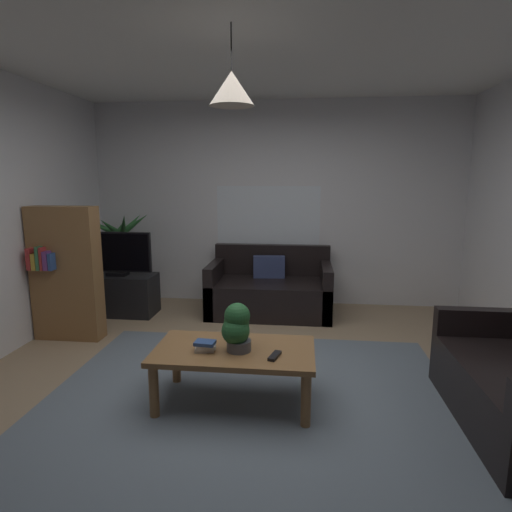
{
  "coord_description": "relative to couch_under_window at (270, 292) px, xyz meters",
  "views": [
    {
      "loc": [
        0.38,
        -3.06,
        1.67
      ],
      "look_at": [
        0.0,
        0.3,
        1.05
      ],
      "focal_mm": 29.49,
      "sensor_mm": 36.0,
      "label": 1
    }
  ],
  "objects": [
    {
      "name": "book_on_table_2",
      "position": [
        -0.3,
        -2.28,
        0.22
      ],
      "size": [
        0.15,
        0.12,
        0.03
      ],
      "primitive_type": "cube",
      "rotation": [
        0.0,
        0.0,
        -0.1
      ],
      "color": "#2D4C8C",
      "rests_on": "coffee_table"
    },
    {
      "name": "coffee_table",
      "position": [
        -0.09,
        -2.2,
        0.09
      ],
      "size": [
        1.19,
        0.65,
        0.43
      ],
      "color": "olive",
      "rests_on": "ground"
    },
    {
      "name": "couch_under_window",
      "position": [
        0.0,
        0.0,
        0.0
      ],
      "size": [
        1.51,
        0.86,
        0.82
      ],
      "color": "black",
      "rests_on": "ground"
    },
    {
      "name": "ceiling",
      "position": [
        0.02,
        -2.05,
        2.41
      ],
      "size": [
        4.87,
        5.09,
        0.02
      ],
      "primitive_type": "cube",
      "color": "white"
    },
    {
      "name": "wall_back",
      "position": [
        0.02,
        0.52,
        1.06
      ],
      "size": [
        4.99,
        0.06,
        2.67
      ],
      "primitive_type": "cube",
      "color": "silver",
      "rests_on": "ground"
    },
    {
      "name": "tv",
      "position": [
        -1.87,
        -0.28,
        0.5
      ],
      "size": [
        0.87,
        0.16,
        0.54
      ],
      "color": "black",
      "rests_on": "tv_stand"
    },
    {
      "name": "book_on_table_1",
      "position": [
        -0.29,
        -2.26,
        0.19
      ],
      "size": [
        0.15,
        0.14,
        0.03
      ],
      "primitive_type": "cube",
      "rotation": [
        0.0,
        0.0,
        0.17
      ],
      "color": "beige",
      "rests_on": "coffee_table"
    },
    {
      "name": "potted_plant_on_table",
      "position": [
        -0.07,
        -2.22,
        0.34
      ],
      "size": [
        0.22,
        0.23,
        0.36
      ],
      "color": "#4C4C51",
      "rests_on": "coffee_table"
    },
    {
      "name": "tv_stand",
      "position": [
        -1.87,
        -0.26,
        -0.02
      ],
      "size": [
        0.9,
        0.44,
        0.5
      ],
      "primitive_type": "cube",
      "color": "black",
      "rests_on": "ground"
    },
    {
      "name": "book_on_table_0",
      "position": [
        -0.3,
        -2.27,
        0.17
      ],
      "size": [
        0.15,
        0.1,
        0.02
      ],
      "primitive_type": "cube",
      "rotation": [
        0.0,
        0.0,
        0.17
      ],
      "color": "beige",
      "rests_on": "coffee_table"
    },
    {
      "name": "rug",
      "position": [
        0.02,
        -2.25,
        -0.27
      ],
      "size": [
        3.16,
        2.8,
        0.01
      ],
      "primitive_type": "cube",
      "color": "slate",
      "rests_on": "ground"
    },
    {
      "name": "bookshelf_corner",
      "position": [
        -2.05,
        -1.09,
        0.43
      ],
      "size": [
        0.7,
        0.31,
        1.4
      ],
      "color": "olive",
      "rests_on": "ground"
    },
    {
      "name": "window_pane",
      "position": [
        -0.07,
        0.49,
        0.83
      ],
      "size": [
        1.38,
        0.01,
        0.94
      ],
      "primitive_type": "cube",
      "color": "white"
    },
    {
      "name": "floor",
      "position": [
        0.02,
        -2.05,
        -0.28
      ],
      "size": [
        4.87,
        5.09,
        0.02
      ],
      "primitive_type": "cube",
      "color": "#9E8466",
      "rests_on": "ground"
    },
    {
      "name": "potted_palm_corner",
      "position": [
        -2.02,
        0.18,
        0.34
      ],
      "size": [
        0.95,
        0.93,
        1.29
      ],
      "color": "brown",
      "rests_on": "ground"
    },
    {
      "name": "remote_on_table_0",
      "position": [
        0.22,
        -2.32,
        0.17
      ],
      "size": [
        0.09,
        0.17,
        0.02
      ],
      "primitive_type": "cube",
      "rotation": [
        0.0,
        0.0,
        6.0
      ],
      "color": "black",
      "rests_on": "coffee_table"
    },
    {
      "name": "pendant_lamp",
      "position": [
        -0.09,
        -2.2,
        1.99
      ],
      "size": [
        0.31,
        0.31,
        0.52
      ],
      "color": "black"
    }
  ]
}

